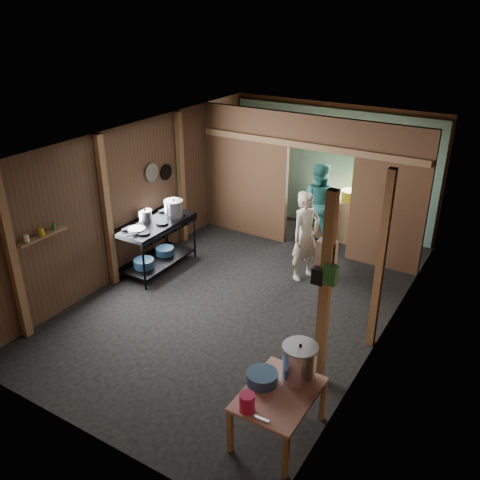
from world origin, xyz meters
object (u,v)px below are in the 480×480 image
Objects in this scene: stock_pot at (299,364)px; cook at (306,236)px; prep_table at (278,414)px; pink_bucket at (247,402)px; stove_pot_large at (174,209)px; yellow_tub at (350,195)px; gas_range at (156,245)px.

stock_pot is 3.44m from cook.
prep_table is 5.10× the size of pink_bucket.
stove_pot_large is (-3.54, 2.74, 0.76)m from prep_table.
yellow_tub is at bearing 104.35° from stock_pot.
stove_pot_large is 3.50m from yellow_tub.
stove_pot_large reaches higher than pink_bucket.
stove_pot_large reaches higher than yellow_tub.
gas_range is 4.41m from prep_table.
cook reaches higher than gas_range.
stove_pot_large is at bearing -131.87° from yellow_tub.
gas_range is 3.29× the size of stock_pot.
stove_pot_large is 2.38m from cook.
gas_range is 4.34m from stock_pot.
pink_bucket is 5.84m from yellow_tub.
prep_table is at bearing -105.07° from stock_pot.
gas_range is 3.91m from yellow_tub.
stove_pot_large is at bearing 137.06° from pink_bucket.
cook is (2.42, 1.08, 0.34)m from gas_range.
pink_bucket is 0.54× the size of yellow_tub.
stock_pot is 2.35× the size of pink_bucket.
stove_pot_large reaches higher than prep_table.
pink_bucket is at bearing -42.94° from stove_pot_large.
cook is at bearing 106.22° from pink_bucket.
stock_pot is (3.62, -2.43, -0.25)m from stove_pot_large.
stove_pot_large reaches higher than gas_range.
gas_range is at bearing 151.33° from stock_pot.
stove_pot_large is (0.17, 0.35, 0.61)m from gas_range.
cook is (2.25, 0.73, -0.27)m from stove_pot_large.
pink_bucket is at bearing -79.77° from yellow_tub.
cook reaches higher than prep_table.
gas_range is at bearing 141.83° from pink_bucket.
gas_range is 7.75× the size of pink_bucket.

